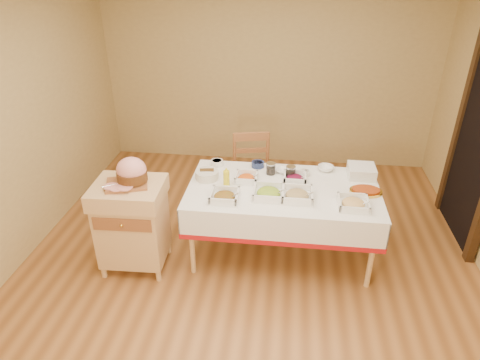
{
  "coord_description": "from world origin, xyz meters",
  "views": [
    {
      "loc": [
        0.32,
        -3.27,
        2.76
      ],
      "look_at": [
        -0.11,
        0.2,
        0.87
      ],
      "focal_mm": 32.0,
      "sensor_mm": 36.0,
      "label": 1
    }
  ],
  "objects_px": {
    "ham_on_board": "(131,173)",
    "bread_basket": "(207,175)",
    "butcher_cart": "(132,221)",
    "mustard_bottle": "(226,177)",
    "preserve_jar_left": "(271,169)",
    "plate_stack": "(361,171)",
    "brass_platter": "(366,191)",
    "dining_table": "(283,202)",
    "dining_chair": "(252,177)",
    "preserve_jar_right": "(291,173)"
  },
  "relations": [
    {
      "from": "ham_on_board",
      "to": "bread_basket",
      "type": "height_order",
      "value": "ham_on_board"
    },
    {
      "from": "butcher_cart",
      "to": "mustard_bottle",
      "type": "relative_size",
      "value": 4.74
    },
    {
      "from": "preserve_jar_left",
      "to": "plate_stack",
      "type": "height_order",
      "value": "preserve_jar_left"
    },
    {
      "from": "preserve_jar_left",
      "to": "mustard_bottle",
      "type": "height_order",
      "value": "mustard_bottle"
    },
    {
      "from": "bread_basket",
      "to": "preserve_jar_left",
      "type": "bearing_deg",
      "value": 15.81
    },
    {
      "from": "preserve_jar_left",
      "to": "brass_platter",
      "type": "relative_size",
      "value": 0.4
    },
    {
      "from": "butcher_cart",
      "to": "plate_stack",
      "type": "bearing_deg",
      "value": 17.91
    },
    {
      "from": "ham_on_board",
      "to": "mustard_bottle",
      "type": "relative_size",
      "value": 2.01
    },
    {
      "from": "brass_platter",
      "to": "bread_basket",
      "type": "bearing_deg",
      "value": 176.44
    },
    {
      "from": "ham_on_board",
      "to": "preserve_jar_left",
      "type": "height_order",
      "value": "ham_on_board"
    },
    {
      "from": "ham_on_board",
      "to": "brass_platter",
      "type": "height_order",
      "value": "ham_on_board"
    },
    {
      "from": "dining_table",
      "to": "dining_chair",
      "type": "bearing_deg",
      "value": 118.31
    },
    {
      "from": "preserve_jar_left",
      "to": "plate_stack",
      "type": "xyz_separation_m",
      "value": [
        0.9,
        0.06,
        0.0
      ]
    },
    {
      "from": "dining_table",
      "to": "preserve_jar_right",
      "type": "bearing_deg",
      "value": 73.68
    },
    {
      "from": "bread_basket",
      "to": "plate_stack",
      "type": "relative_size",
      "value": 0.87
    },
    {
      "from": "preserve_jar_right",
      "to": "brass_platter",
      "type": "distance_m",
      "value": 0.74
    },
    {
      "from": "dining_chair",
      "to": "mustard_bottle",
      "type": "xyz_separation_m",
      "value": [
        -0.19,
        -0.68,
        0.34
      ]
    },
    {
      "from": "butcher_cart",
      "to": "plate_stack",
      "type": "height_order",
      "value": "butcher_cart"
    },
    {
      "from": "dining_table",
      "to": "preserve_jar_left",
      "type": "distance_m",
      "value": 0.37
    },
    {
      "from": "preserve_jar_right",
      "to": "plate_stack",
      "type": "xyz_separation_m",
      "value": [
        0.7,
        0.12,
        -0.0
      ]
    },
    {
      "from": "dining_table",
      "to": "brass_platter",
      "type": "relative_size",
      "value": 6.0
    },
    {
      "from": "mustard_bottle",
      "to": "plate_stack",
      "type": "relative_size",
      "value": 0.72
    },
    {
      "from": "dining_chair",
      "to": "bread_basket",
      "type": "bearing_deg",
      "value": -125.0
    },
    {
      "from": "preserve_jar_left",
      "to": "bread_basket",
      "type": "bearing_deg",
      "value": -164.19
    },
    {
      "from": "dining_chair",
      "to": "plate_stack",
      "type": "relative_size",
      "value": 3.73
    },
    {
      "from": "mustard_bottle",
      "to": "brass_platter",
      "type": "distance_m",
      "value": 1.31
    },
    {
      "from": "plate_stack",
      "to": "brass_platter",
      "type": "bearing_deg",
      "value": -89.31
    },
    {
      "from": "preserve_jar_left",
      "to": "mustard_bottle",
      "type": "xyz_separation_m",
      "value": [
        -0.41,
        -0.28,
        0.03
      ]
    },
    {
      "from": "mustard_bottle",
      "to": "bread_basket",
      "type": "distance_m",
      "value": 0.24
    },
    {
      "from": "butcher_cart",
      "to": "plate_stack",
      "type": "distance_m",
      "value": 2.29
    },
    {
      "from": "dining_chair",
      "to": "bread_basket",
      "type": "height_order",
      "value": "dining_chair"
    },
    {
      "from": "dining_table",
      "to": "preserve_jar_right",
      "type": "distance_m",
      "value": 0.31
    },
    {
      "from": "dining_chair",
      "to": "ham_on_board",
      "type": "bearing_deg",
      "value": -134.89
    },
    {
      "from": "dining_chair",
      "to": "mustard_bottle",
      "type": "relative_size",
      "value": 5.16
    },
    {
      "from": "dining_chair",
      "to": "preserve_jar_right",
      "type": "distance_m",
      "value": 0.69
    },
    {
      "from": "brass_platter",
      "to": "dining_chair",
      "type": "bearing_deg",
      "value": 149.33
    },
    {
      "from": "butcher_cart",
      "to": "bread_basket",
      "type": "bearing_deg",
      "value": 35.93
    },
    {
      "from": "dining_chair",
      "to": "ham_on_board",
      "type": "xyz_separation_m",
      "value": [
        -1.0,
        -1.0,
        0.5
      ]
    },
    {
      "from": "dining_table",
      "to": "bread_basket",
      "type": "relative_size",
      "value": 7.96
    },
    {
      "from": "dining_table",
      "to": "dining_chair",
      "type": "height_order",
      "value": "dining_chair"
    },
    {
      "from": "dining_table",
      "to": "brass_platter",
      "type": "height_order",
      "value": "brass_platter"
    },
    {
      "from": "dining_chair",
      "to": "preserve_jar_left",
      "type": "height_order",
      "value": "dining_chair"
    },
    {
      "from": "plate_stack",
      "to": "preserve_jar_right",
      "type": "bearing_deg",
      "value": -170.53
    },
    {
      "from": "mustard_bottle",
      "to": "bread_basket",
      "type": "relative_size",
      "value": 0.83
    },
    {
      "from": "mustard_bottle",
      "to": "preserve_jar_right",
      "type": "bearing_deg",
      "value": 20.49
    },
    {
      "from": "dining_table",
      "to": "dining_chair",
      "type": "relative_size",
      "value": 1.86
    },
    {
      "from": "dining_table",
      "to": "preserve_jar_left",
      "type": "relative_size",
      "value": 14.89
    },
    {
      "from": "dining_table",
      "to": "preserve_jar_left",
      "type": "xyz_separation_m",
      "value": [
        -0.14,
        0.27,
        0.22
      ]
    },
    {
      "from": "brass_platter",
      "to": "preserve_jar_left",
      "type": "bearing_deg",
      "value": 163.37
    },
    {
      "from": "ham_on_board",
      "to": "preserve_jar_right",
      "type": "relative_size",
      "value": 3.04
    }
  ]
}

